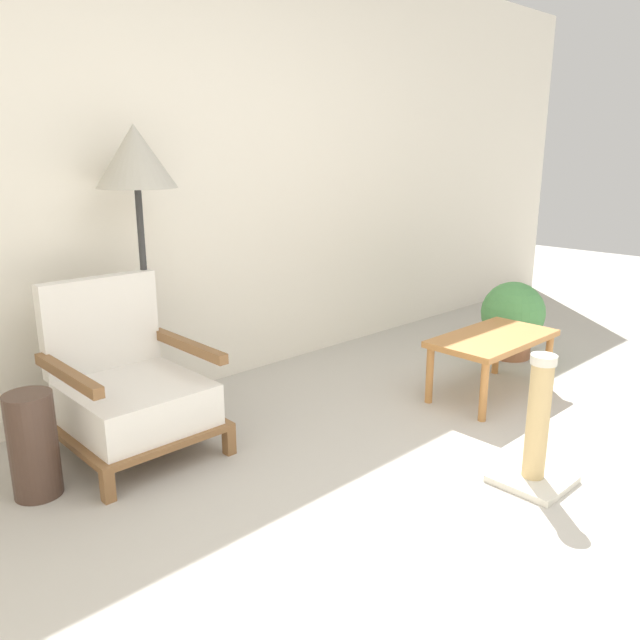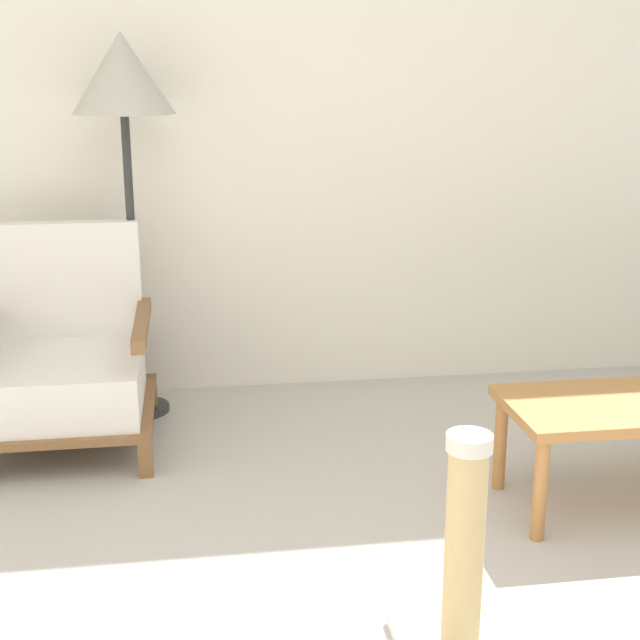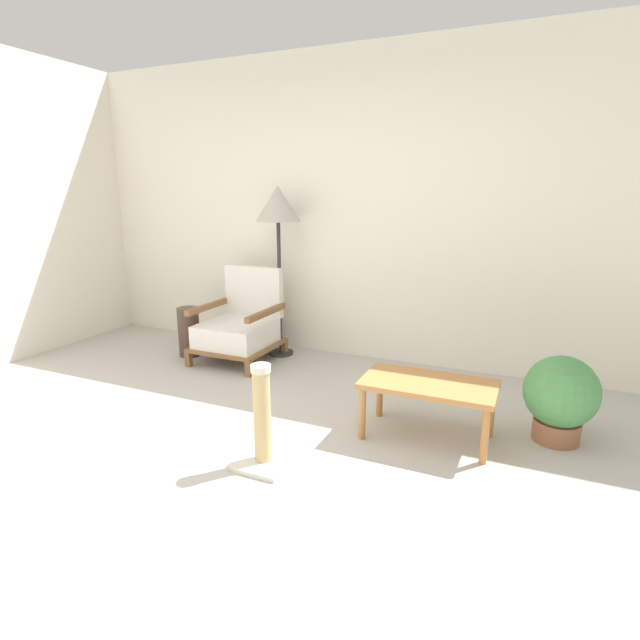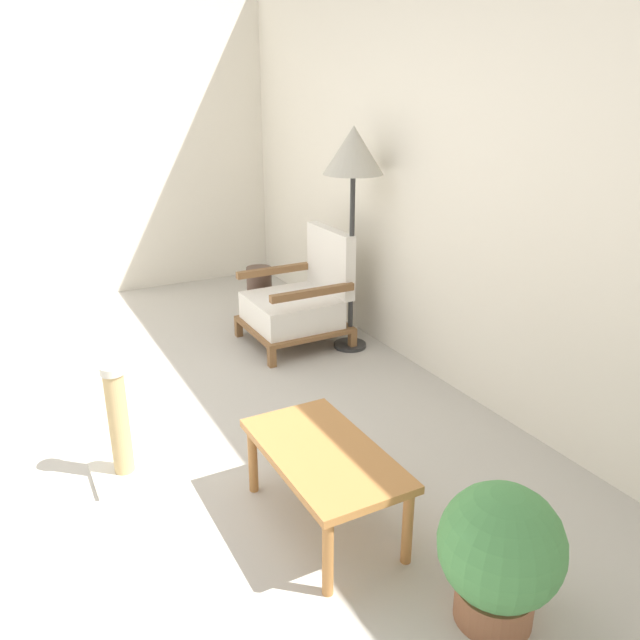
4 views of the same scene
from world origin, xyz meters
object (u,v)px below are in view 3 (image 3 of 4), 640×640
(floor_lamp, at_px, (278,210))
(scratching_post, at_px, (263,429))
(vase, at_px, (189,332))
(coffee_table, at_px, (428,389))
(armchair, at_px, (240,326))
(potted_plant, at_px, (561,396))

(floor_lamp, height_order, scratching_post, floor_lamp)
(floor_lamp, distance_m, scratching_post, 2.29)
(vase, bearing_deg, floor_lamp, 26.62)
(floor_lamp, height_order, vase, floor_lamp)
(coffee_table, relative_size, vase, 1.76)
(armchair, distance_m, vase, 0.52)
(floor_lamp, bearing_deg, armchair, -133.86)
(floor_lamp, relative_size, coffee_table, 1.93)
(armchair, xyz_separation_m, vase, (-0.50, -0.11, -0.09))
(armchair, xyz_separation_m, floor_lamp, (0.27, 0.28, 1.03))
(floor_lamp, distance_m, potted_plant, 2.73)
(floor_lamp, xyz_separation_m, scratching_post, (0.86, -1.80, -1.13))
(coffee_table, height_order, potted_plant, potted_plant)
(coffee_table, xyz_separation_m, vase, (-2.40, 0.72, -0.09))
(coffee_table, bearing_deg, floor_lamp, 145.96)
(floor_lamp, xyz_separation_m, vase, (-0.77, -0.38, -1.11))
(floor_lamp, distance_m, coffee_table, 2.22)
(armchair, bearing_deg, coffee_table, -23.52)
(floor_lamp, relative_size, potted_plant, 2.86)
(coffee_table, distance_m, potted_plant, 0.80)
(coffee_table, bearing_deg, potted_plant, 21.32)
(vase, bearing_deg, potted_plant, -7.76)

